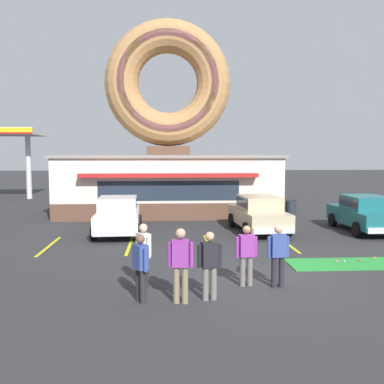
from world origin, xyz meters
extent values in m
plane|color=#2D2D30|center=(0.00, 0.00, 0.00)|extent=(160.00, 160.00, 0.00)
cube|color=brown|center=(-2.31, 14.00, 0.45)|extent=(12.00, 6.00, 0.90)
cube|color=silver|center=(-2.31, 14.00, 2.05)|extent=(12.00, 6.00, 2.30)
cube|color=gray|center=(-2.31, 14.00, 3.28)|extent=(12.30, 6.30, 0.16)
cube|color=#B21E1E|center=(-2.31, 10.70, 2.35)|extent=(9.00, 0.60, 0.20)
cube|color=#232D3D|center=(-2.31, 10.98, 1.55)|extent=(7.20, 0.03, 1.00)
cube|color=brown|center=(-2.31, 14.00, 3.61)|extent=(2.40, 1.80, 0.50)
torus|color=#B27F4C|center=(-2.31, 14.00, 7.41)|extent=(7.10, 1.90, 7.10)
torus|color=#D8728C|center=(-2.31, 13.57, 7.41)|extent=(6.25, 1.05, 6.24)
cube|color=green|center=(3.43, 1.61, 0.01)|extent=(4.26, 1.51, 0.03)
torus|color=brown|center=(3.68, 1.91, 0.05)|extent=(0.13, 0.13, 0.04)
torus|color=#D17F47|center=(4.30, 2.21, 0.05)|extent=(0.13, 0.13, 0.04)
torus|color=#D8667F|center=(2.91, 1.87, 0.05)|extent=(0.13, 0.13, 0.04)
sphere|color=white|center=(3.14, 1.82, 0.05)|extent=(0.04, 0.04, 0.04)
cube|color=#196066|center=(6.27, 7.36, 0.66)|extent=(1.79, 4.41, 0.68)
cube|color=#196066|center=(6.27, 7.21, 1.30)|extent=(1.57, 2.11, 0.60)
cube|color=#232D3D|center=(6.27, 7.21, 1.32)|extent=(1.60, 2.03, 0.36)
cube|color=silver|center=(6.28, 9.59, 0.42)|extent=(1.67, 0.11, 0.24)
cylinder|color=black|center=(5.40, 8.73, 0.32)|extent=(0.22, 0.64, 0.64)
cylinder|color=black|center=(7.16, 8.72, 0.32)|extent=(0.22, 0.64, 0.64)
cylinder|color=black|center=(5.38, 6.01, 0.32)|extent=(0.22, 0.64, 0.64)
cube|color=silver|center=(-4.53, 7.45, 0.66)|extent=(1.93, 4.47, 0.68)
cube|color=silver|center=(-4.53, 7.30, 1.30)|extent=(1.64, 2.16, 0.60)
cube|color=#232D3D|center=(-4.53, 7.30, 1.32)|extent=(1.66, 2.08, 0.36)
cube|color=silver|center=(-4.62, 9.67, 0.42)|extent=(1.67, 0.17, 0.24)
cube|color=silver|center=(-4.45, 5.22, 0.42)|extent=(1.67, 0.17, 0.24)
cylinder|color=black|center=(-5.47, 8.77, 0.32)|extent=(0.24, 0.65, 0.64)
cylinder|color=black|center=(-3.71, 8.84, 0.32)|extent=(0.24, 0.65, 0.64)
cylinder|color=black|center=(-5.36, 6.05, 0.32)|extent=(0.24, 0.65, 0.64)
cylinder|color=black|center=(-3.60, 6.12, 0.32)|extent=(0.24, 0.65, 0.64)
cube|color=#BCAD89|center=(1.59, 7.58, 0.66)|extent=(2.06, 4.51, 0.68)
cube|color=#BCAD89|center=(1.60, 7.43, 1.30)|extent=(1.70, 2.20, 0.60)
cube|color=#232D3D|center=(1.60, 7.43, 1.32)|extent=(1.72, 2.12, 0.36)
cube|color=silver|center=(1.43, 9.80, 0.42)|extent=(1.67, 0.22, 0.24)
cube|color=silver|center=(1.74, 5.36, 0.42)|extent=(1.67, 0.22, 0.24)
cylinder|color=black|center=(0.62, 8.88, 0.32)|extent=(0.26, 0.65, 0.64)
cylinder|color=black|center=(2.37, 9.00, 0.32)|extent=(0.26, 0.65, 0.64)
cylinder|color=black|center=(0.80, 6.16, 0.32)|extent=(0.26, 0.65, 0.64)
cylinder|color=black|center=(2.56, 6.28, 0.32)|extent=(0.26, 0.65, 0.64)
cylinder|color=#7F7056|center=(-2.09, -1.72, 0.43)|extent=(0.15, 0.15, 0.86)
cylinder|color=#7F7056|center=(-2.29, -1.69, 0.43)|extent=(0.15, 0.15, 0.86)
cube|color=#8C3393|center=(-2.19, -1.70, 1.17)|extent=(0.41, 0.29, 0.63)
cylinder|color=#8C3393|center=(-1.94, -1.74, 1.14)|extent=(0.10, 0.10, 0.58)
cylinder|color=#8C3393|center=(-2.44, -1.67, 1.14)|extent=(0.10, 0.10, 0.58)
sphere|color=tan|center=(-2.19, -1.70, 1.63)|extent=(0.23, 0.23, 0.23)
cylinder|color=slate|center=(-1.40, -1.50, 0.40)|extent=(0.15, 0.15, 0.80)
cylinder|color=slate|center=(-1.60, -1.54, 0.40)|extent=(0.15, 0.15, 0.80)
cube|color=black|center=(-1.50, -1.52, 1.09)|extent=(0.42, 0.32, 0.59)
cylinder|color=black|center=(-1.26, -1.47, 1.06)|extent=(0.10, 0.10, 0.54)
cylinder|color=black|center=(-1.75, -1.58, 1.06)|extent=(0.10, 0.10, 0.54)
sphere|color=tan|center=(-1.50, -1.52, 1.52)|extent=(0.21, 0.21, 0.21)
cylinder|color=slate|center=(-0.33, -0.44, 0.39)|extent=(0.15, 0.15, 0.78)
cylinder|color=slate|center=(-0.53, -0.47, 0.39)|extent=(0.15, 0.15, 0.78)
cube|color=#8C3393|center=(-0.43, -0.45, 1.06)|extent=(0.41, 0.30, 0.57)
cylinder|color=#8C3393|center=(-0.19, -0.42, 1.04)|extent=(0.10, 0.10, 0.52)
cylinder|color=#8C3393|center=(-0.68, -0.49, 1.04)|extent=(0.10, 0.10, 0.52)
sphere|color=#9E7051|center=(-0.43, -0.45, 1.48)|extent=(0.21, 0.21, 0.21)
cylinder|color=#232328|center=(0.46, -0.60, 0.40)|extent=(0.15, 0.15, 0.80)
cylinder|color=#232328|center=(0.26, -0.63, 0.40)|extent=(0.15, 0.15, 0.80)
cube|color=#33478C|center=(0.36, -0.61, 1.09)|extent=(0.41, 0.29, 0.58)
cylinder|color=#33478C|center=(0.61, -0.58, 1.06)|extent=(0.10, 0.10, 0.54)
cylinder|color=#33478C|center=(0.11, -0.64, 1.06)|extent=(0.10, 0.10, 0.54)
sphere|color=tan|center=(0.36, -0.61, 1.52)|extent=(0.21, 0.21, 0.21)
cylinder|color=#232328|center=(-3.04, -0.47, 0.41)|extent=(0.15, 0.15, 0.81)
cylinder|color=#232328|center=(-3.15, -0.30, 0.41)|extent=(0.15, 0.15, 0.81)
cube|color=silver|center=(-3.10, -0.39, 1.11)|extent=(0.41, 0.45, 0.60)
cylinder|color=silver|center=(-2.96, -0.60, 1.08)|extent=(0.10, 0.10, 0.55)
cylinder|color=silver|center=(-3.23, -0.18, 1.08)|extent=(0.10, 0.10, 0.55)
sphere|color=beige|center=(-3.10, -0.39, 1.55)|extent=(0.22, 0.22, 0.22)
cylinder|color=#232328|center=(-3.06, -1.64, 0.39)|extent=(0.15, 0.15, 0.78)
cylinder|color=#232328|center=(-3.16, -1.47, 0.39)|extent=(0.15, 0.15, 0.78)
cube|color=#33478C|center=(-3.11, -1.55, 1.07)|extent=(0.40, 0.45, 0.57)
cylinder|color=#33478C|center=(-2.99, -1.77, 1.04)|extent=(0.10, 0.10, 0.53)
cylinder|color=#33478C|center=(-3.24, -1.34, 1.04)|extent=(0.10, 0.10, 0.53)
sphere|color=brown|center=(-3.11, -1.55, 1.49)|extent=(0.21, 0.21, 0.21)
cylinder|color=#232833|center=(4.13, 11.33, 0.47)|extent=(0.56, 0.56, 0.95)
torus|color=black|center=(4.13, 11.33, 0.95)|extent=(0.57, 0.57, 0.05)
cylinder|color=silver|center=(-12.81, 22.96, 2.40)|extent=(0.40, 0.40, 4.80)
cube|color=yellow|center=(-6.86, 5.00, 0.00)|extent=(0.12, 3.60, 0.01)
cube|color=yellow|center=(-3.86, 5.00, 0.00)|extent=(0.12, 3.60, 0.01)
cube|color=yellow|center=(-0.86, 5.00, 0.00)|extent=(0.12, 3.60, 0.01)
cube|color=yellow|center=(2.14, 5.00, 0.00)|extent=(0.12, 3.60, 0.01)
camera|label=1|loc=(-2.57, -11.82, 3.45)|focal=42.00mm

